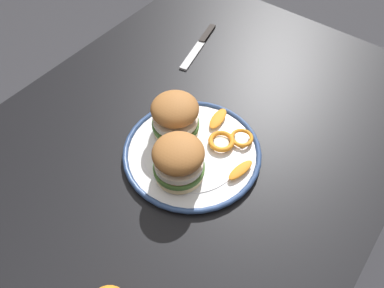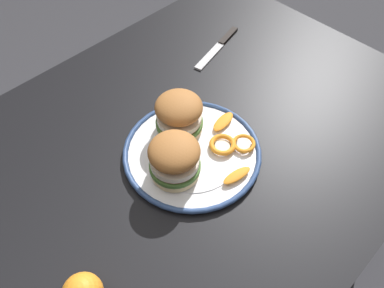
% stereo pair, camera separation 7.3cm
% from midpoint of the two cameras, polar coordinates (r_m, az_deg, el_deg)
% --- Properties ---
extents(ground_plane, '(8.00, 8.00, 0.00)m').
position_cam_midpoint_polar(ground_plane, '(1.56, -3.17, -18.50)').
color(ground_plane, '#333338').
extents(dining_table, '(1.36, 0.91, 0.76)m').
position_cam_midpoint_polar(dining_table, '(0.96, -4.90, -5.19)').
color(dining_table, black).
rests_on(dining_table, ground).
extents(dinner_plate, '(0.32, 0.32, 0.02)m').
position_cam_midpoint_polar(dinner_plate, '(0.87, -2.39, -1.37)').
color(dinner_plate, white).
rests_on(dinner_plate, dining_table).
extents(sandwich_half_left, '(0.15, 0.15, 0.10)m').
position_cam_midpoint_polar(sandwich_half_left, '(0.78, -4.68, -2.55)').
color(sandwich_half_left, beige).
rests_on(sandwich_half_left, dinner_plate).
extents(sandwich_half_right, '(0.15, 0.15, 0.10)m').
position_cam_midpoint_polar(sandwich_half_right, '(0.86, -4.96, 4.10)').
color(sandwich_half_right, beige).
rests_on(sandwich_half_right, dinner_plate).
extents(orange_peel_curled, '(0.05, 0.05, 0.01)m').
position_cam_midpoint_polar(orange_peel_curled, '(0.88, 5.17, 0.79)').
color(orange_peel_curled, orange).
rests_on(orange_peel_curled, dinner_plate).
extents(orange_peel_strip_long, '(0.07, 0.04, 0.01)m').
position_cam_midpoint_polar(orange_peel_strip_long, '(0.83, 4.83, -4.05)').
color(orange_peel_strip_long, orange).
rests_on(orange_peel_strip_long, dinner_plate).
extents(orange_peel_strip_short, '(0.08, 0.04, 0.01)m').
position_cam_midpoint_polar(orange_peel_strip_short, '(0.92, 1.67, 3.74)').
color(orange_peel_strip_short, orange).
rests_on(orange_peel_strip_short, dinner_plate).
extents(orange_peel_small_curl, '(0.08, 0.08, 0.01)m').
position_cam_midpoint_polar(orange_peel_small_curl, '(0.87, 2.06, 0.27)').
color(orange_peel_small_curl, orange).
rests_on(orange_peel_small_curl, dinner_plate).
extents(table_knife, '(0.22, 0.07, 0.01)m').
position_cam_midpoint_polar(table_knife, '(1.16, -0.51, 14.81)').
color(table_knife, silver).
rests_on(table_knife, dining_table).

